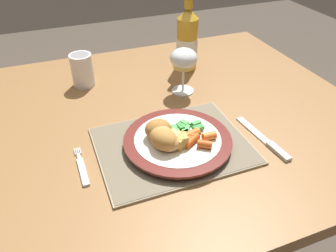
{
  "coord_description": "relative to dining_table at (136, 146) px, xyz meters",
  "views": [
    {
      "loc": [
        -0.17,
        -0.69,
        1.24
      ],
      "look_at": [
        0.05,
        -0.11,
        0.78
      ],
      "focal_mm": 35.0,
      "sensor_mm": 36.0,
      "label": 1
    }
  ],
  "objects": [
    {
      "name": "placemat",
      "position": [
        0.05,
        -0.14,
        0.09
      ],
      "size": [
        0.35,
        0.27,
        0.01
      ],
      "color": "gray",
      "rests_on": "dining_table"
    },
    {
      "name": "fork",
      "position": [
        -0.16,
        -0.14,
        0.09
      ],
      "size": [
        0.02,
        0.13,
        0.01
      ],
      "color": "silver",
      "rests_on": "dining_table"
    },
    {
      "name": "breaded_croquettes",
      "position": [
        0.02,
        -0.15,
        0.14
      ],
      "size": [
        0.08,
        0.11,
        0.05
      ],
      "color": "tan",
      "rests_on": "dinner_plate"
    },
    {
      "name": "drinking_cup",
      "position": [
        -0.09,
        0.24,
        0.14
      ],
      "size": [
        0.07,
        0.07,
        0.1
      ],
      "color": "white",
      "rests_on": "dining_table"
    },
    {
      "name": "wine_glass",
      "position": [
        0.18,
        0.09,
        0.19
      ],
      "size": [
        0.08,
        0.08,
        0.14
      ],
      "color": "silver",
      "rests_on": "dining_table"
    },
    {
      "name": "roast_potatoes",
      "position": [
        0.05,
        -0.17,
        0.13
      ],
      "size": [
        0.05,
        0.05,
        0.03
      ],
      "color": "gold",
      "rests_on": "dinner_plate"
    },
    {
      "name": "green_beans_pile",
      "position": [
        0.09,
        -0.12,
        0.12
      ],
      "size": [
        0.08,
        0.07,
        0.02
      ],
      "color": "#4CA84C",
      "rests_on": "dinner_plate"
    },
    {
      "name": "glazed_carrots",
      "position": [
        0.1,
        -0.17,
        0.13
      ],
      "size": [
        0.09,
        0.08,
        0.02
      ],
      "color": "#CC5119",
      "rests_on": "dinner_plate"
    },
    {
      "name": "dining_table",
      "position": [
        0.0,
        0.0,
        0.0
      ],
      "size": [
        1.26,
        0.91,
        0.74
      ],
      "color": "olive",
      "rests_on": "ground"
    },
    {
      "name": "table_knife",
      "position": [
        0.27,
        -0.21,
        0.09
      ],
      "size": [
        0.03,
        0.19,
        0.01
      ],
      "color": "silver",
      "rests_on": "dining_table"
    },
    {
      "name": "bottle",
      "position": [
        0.25,
        0.23,
        0.19
      ],
      "size": [
        0.07,
        0.07,
        0.28
      ],
      "color": "gold",
      "rests_on": "dining_table"
    },
    {
      "name": "dinner_plate",
      "position": [
        0.06,
        -0.15,
        0.11
      ],
      "size": [
        0.25,
        0.25,
        0.02
      ],
      "color": "white",
      "rests_on": "placemat"
    }
  ]
}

